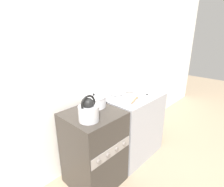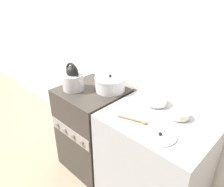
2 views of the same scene
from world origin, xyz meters
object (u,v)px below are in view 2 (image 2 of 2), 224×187
(small_ceramic_bowl, at_px, (180,114))
(kettle, at_px, (73,79))
(enamel_bowl, at_px, (157,101))
(stove, at_px, (93,129))
(cooking_pot, at_px, (110,84))
(loose_pot_lid, at_px, (160,136))

(small_ceramic_bowl, bearing_deg, kettle, -165.30)
(kettle, bearing_deg, enamel_bowl, 22.27)
(stove, xyz_separation_m, enamel_bowl, (0.57, 0.19, 0.47))
(cooking_pot, height_order, loose_pot_lid, cooking_pot)
(kettle, distance_m, loose_pot_lid, 0.93)
(kettle, xyz_separation_m, small_ceramic_bowl, (0.91, 0.24, -0.06))
(loose_pot_lid, bearing_deg, kettle, 178.01)
(kettle, height_order, enamel_bowl, kettle)
(cooking_pot, bearing_deg, stove, -136.27)
(enamel_bowl, bearing_deg, cooking_pot, -171.36)
(kettle, relative_size, cooking_pot, 0.92)
(stove, xyz_separation_m, kettle, (-0.12, -0.10, 0.53))
(kettle, height_order, loose_pot_lid, kettle)
(enamel_bowl, height_order, small_ceramic_bowl, enamel_bowl)
(small_ceramic_bowl, relative_size, loose_pot_lid, 0.66)
(stove, distance_m, small_ceramic_bowl, 0.92)
(cooking_pot, relative_size, enamel_bowl, 1.73)
(enamel_bowl, distance_m, loose_pot_lid, 0.40)
(stove, relative_size, small_ceramic_bowl, 6.41)
(enamel_bowl, bearing_deg, loose_pot_lid, -52.88)
(cooking_pot, distance_m, loose_pot_lid, 0.72)
(stove, distance_m, cooking_pot, 0.52)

